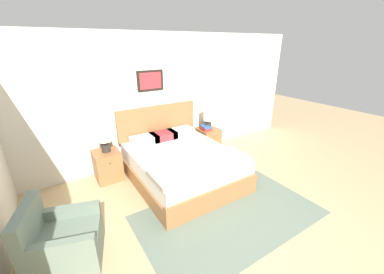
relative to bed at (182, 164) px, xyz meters
The scene contains 12 objects.
ground_plane 1.75m from the bed, 91.33° to the right, with size 16.00×16.00×0.00m, color tan.
wall_back 1.46m from the bed, 92.13° to the left, with size 7.52×0.09×2.60m.
area_rug_main 1.30m from the bed, 85.90° to the right, with size 2.66×1.59×0.01m.
bed is the anchor object (origin of this frame).
armchair 2.21m from the bed, 158.62° to the right, with size 0.91×0.87×0.80m.
nightstand_near_window 1.37m from the bed, 146.76° to the left, with size 0.45×0.51×0.55m.
nightstand_by_door 1.37m from the bed, 33.24° to the left, with size 0.45×0.51×0.55m.
table_lamp_near_window 1.46m from the bed, 145.93° to the left, with size 0.24×0.24×0.46m.
table_lamp_by_door 1.47m from the bed, 33.63° to the left, with size 0.24×0.24×0.46m.
book_thick_bottom 1.29m from the bed, 33.91° to the left, with size 0.21×0.25×0.04m.
book_hardcover_middle 1.29m from the bed, 33.91° to the left, with size 0.18×0.23×0.03m.
book_novel_upper 1.30m from the bed, 33.91° to the left, with size 0.21×0.29×0.03m.
Camera 1 is at (-1.87, -1.62, 2.39)m, focal length 22.00 mm.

